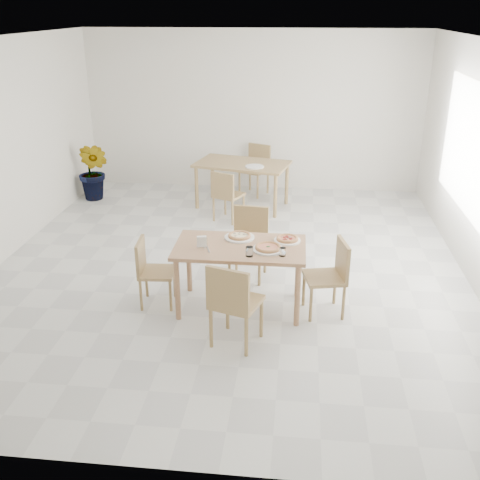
# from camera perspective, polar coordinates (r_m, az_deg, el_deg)

# --- Properties ---
(room) EXTENTS (7.28, 7.00, 7.00)m
(room) POSITION_cam_1_polar(r_m,az_deg,el_deg) (7.37, 22.94, 8.03)
(room) COLOR silver
(room) RESTS_ON ground
(main_table) EXTENTS (1.42, 0.81, 0.75)m
(main_table) POSITION_cam_1_polar(r_m,az_deg,el_deg) (6.09, 0.00, -1.36)
(main_table) COLOR tan
(main_table) RESTS_ON ground
(chair_south) EXTENTS (0.56, 0.56, 0.90)m
(chair_south) POSITION_cam_1_polar(r_m,az_deg,el_deg) (5.45, -0.73, -6.11)
(chair_south) COLOR #9F7F4F
(chair_south) RESTS_ON ground
(chair_north) EXTENTS (0.48, 0.48, 0.88)m
(chair_north) POSITION_cam_1_polar(r_m,az_deg,el_deg) (6.91, 0.94, 0.28)
(chair_north) COLOR #9F7F4F
(chair_north) RESTS_ON ground
(chair_west) EXTENTS (0.41, 0.41, 0.78)m
(chair_west) POSITION_cam_1_polar(r_m,az_deg,el_deg) (6.33, -9.10, -2.79)
(chair_west) COLOR #9F7F4F
(chair_west) RESTS_ON ground
(chair_east) EXTENTS (0.50, 0.50, 0.84)m
(chair_east) POSITION_cam_1_polar(r_m,az_deg,el_deg) (6.15, 9.32, -3.25)
(chair_east) COLOR #9F7F4F
(chair_east) RESTS_ON ground
(plate_margherita) EXTENTS (0.33, 0.33, 0.02)m
(plate_margherita) POSITION_cam_1_polar(r_m,az_deg,el_deg) (5.96, 2.87, -0.94)
(plate_margherita) COLOR white
(plate_margherita) RESTS_ON main_table
(plate_mushroom) EXTENTS (0.33, 0.33, 0.02)m
(plate_mushroom) POSITION_cam_1_polar(r_m,az_deg,el_deg) (6.26, -0.05, 0.27)
(plate_mushroom) COLOR white
(plate_mushroom) RESTS_ON main_table
(plate_pepperoni) EXTENTS (0.29, 0.29, 0.02)m
(plate_pepperoni) POSITION_cam_1_polar(r_m,az_deg,el_deg) (6.19, 4.82, -0.04)
(plate_pepperoni) COLOR white
(plate_pepperoni) RESTS_ON main_table
(pizza_margherita) EXTENTS (0.28, 0.28, 0.03)m
(pizza_margherita) POSITION_cam_1_polar(r_m,az_deg,el_deg) (5.95, 2.87, -0.74)
(pizza_margherita) COLOR #F2AA71
(pizza_margherita) RESTS_ON plate_margherita
(pizza_mushroom) EXTENTS (0.33, 0.33, 0.03)m
(pizza_mushroom) POSITION_cam_1_polar(r_m,az_deg,el_deg) (6.25, -0.05, 0.47)
(pizza_mushroom) COLOR #F2AA71
(pizza_mushroom) RESTS_ON plate_mushroom
(pizza_pepperoni) EXTENTS (0.28, 0.28, 0.03)m
(pizza_pepperoni) POSITION_cam_1_polar(r_m,az_deg,el_deg) (6.19, 4.83, 0.15)
(pizza_pepperoni) COLOR #F2AA71
(pizza_pepperoni) RESTS_ON plate_pepperoni
(tumbler_a) EXTENTS (0.08, 0.08, 0.10)m
(tumbler_a) POSITION_cam_1_polar(r_m,az_deg,el_deg) (5.79, 0.96, -1.18)
(tumbler_a) COLOR white
(tumbler_a) RESTS_ON main_table
(tumbler_b) EXTENTS (0.07, 0.07, 0.09)m
(tumbler_b) POSITION_cam_1_polar(r_m,az_deg,el_deg) (5.82, 4.35, -1.21)
(tumbler_b) COLOR white
(tumbler_b) RESTS_ON main_table
(napkin_holder) EXTENTS (0.12, 0.08, 0.13)m
(napkin_holder) POSITION_cam_1_polar(r_m,az_deg,el_deg) (6.01, -3.91, -0.21)
(napkin_holder) COLOR silver
(napkin_holder) RESTS_ON main_table
(fork_a) EXTENTS (0.04, 0.17, 0.01)m
(fork_a) POSITION_cam_1_polar(r_m,az_deg,el_deg) (6.07, -3.60, -0.57)
(fork_a) COLOR silver
(fork_a) RESTS_ON main_table
(fork_b) EXTENTS (0.07, 0.17, 0.01)m
(fork_b) POSITION_cam_1_polar(r_m,az_deg,el_deg) (5.97, -3.27, -0.96)
(fork_b) COLOR silver
(fork_b) RESTS_ON main_table
(second_table) EXTENTS (1.65, 1.16, 0.75)m
(second_table) POSITION_cam_1_polar(r_m,az_deg,el_deg) (9.35, 0.22, 7.35)
(second_table) COLOR #9F7F4F
(second_table) RESTS_ON ground
(chair_back_s) EXTENTS (0.53, 0.53, 0.81)m
(chair_back_s) POSITION_cam_1_polar(r_m,az_deg,el_deg) (8.71, -1.43, 4.82)
(chair_back_s) COLOR #9F7F4F
(chair_back_s) RESTS_ON ground
(chair_back_n) EXTENTS (0.58, 0.58, 0.88)m
(chair_back_n) POSITION_cam_1_polar(r_m,az_deg,el_deg) (10.08, 1.66, 7.55)
(chair_back_n) COLOR #9F7F4F
(chair_back_n) RESTS_ON ground
(plate_empty) EXTENTS (0.30, 0.30, 0.02)m
(plate_empty) POSITION_cam_1_polar(r_m,az_deg,el_deg) (9.08, 1.48, 7.47)
(plate_empty) COLOR white
(plate_empty) RESTS_ON second_table
(potted_plant) EXTENTS (0.69, 0.64, 1.01)m
(potted_plant) POSITION_cam_1_polar(r_m,az_deg,el_deg) (10.04, -14.62, 6.74)
(potted_plant) COLOR #1E651E
(potted_plant) RESTS_ON ground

